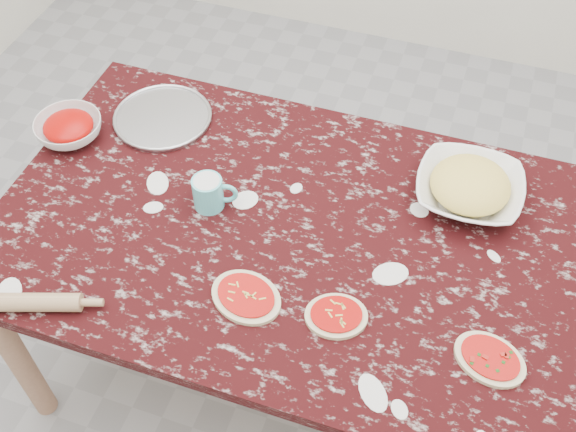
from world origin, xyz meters
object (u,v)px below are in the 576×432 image
at_px(sauce_bowl, 69,129).
at_px(cheese_bowl, 469,190).
at_px(pizza_tray, 163,118).
at_px(flour_mug, 209,193).
at_px(worktable, 288,247).
at_px(rolling_pin, 34,302).

distance_m(sauce_bowl, cheese_bowl, 1.19).
height_order(pizza_tray, flour_mug, flour_mug).
bearing_deg(pizza_tray, cheese_bowl, -1.65).
bearing_deg(cheese_bowl, sauce_bowl, -173.54).
xyz_separation_m(pizza_tray, flour_mug, (0.28, -0.28, 0.04)).
bearing_deg(cheese_bowl, worktable, -149.29).
relative_size(pizza_tray, sauce_bowl, 1.49).
xyz_separation_m(pizza_tray, sauce_bowl, (-0.23, -0.16, 0.03)).
relative_size(worktable, flour_mug, 12.97).
relative_size(pizza_tray, flour_mug, 2.42).
distance_m(worktable, cheese_bowl, 0.53).
bearing_deg(rolling_pin, cheese_bowl, 36.51).
xyz_separation_m(worktable, flour_mug, (-0.23, 0.01, 0.13)).
relative_size(worktable, cheese_bowl, 5.44).
bearing_deg(cheese_bowl, pizza_tray, 178.35).
xyz_separation_m(sauce_bowl, flour_mug, (0.51, -0.12, 0.02)).
distance_m(flour_mug, rolling_pin, 0.53).
relative_size(worktable, rolling_pin, 6.85).
distance_m(pizza_tray, flour_mug, 0.40).
bearing_deg(rolling_pin, sauce_bowl, 112.26).
relative_size(worktable, pizza_tray, 5.36).
xyz_separation_m(flour_mug, rolling_pin, (-0.28, -0.45, -0.03)).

